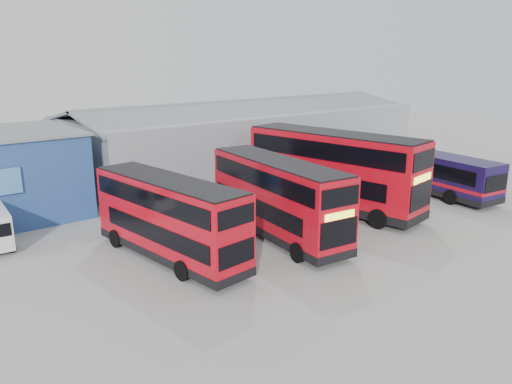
# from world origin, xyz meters

# --- Properties ---
(ground_plane) EXTENTS (120.00, 120.00, 0.00)m
(ground_plane) POSITION_xyz_m (0.00, 0.00, 0.00)
(ground_plane) COLOR gray
(ground_plane) RESTS_ON ground
(maintenance_shed) EXTENTS (30.50, 12.00, 5.89)m
(maintenance_shed) POSITION_xyz_m (8.00, 20.00, 2.60)
(maintenance_shed) COLOR #8D939A
(maintenance_shed) RESTS_ON ground
(double_decker_left) EXTENTS (3.28, 9.52, 3.95)m
(double_decker_left) POSITION_xyz_m (-7.68, 5.64, 1.97)
(double_decker_left) COLOR red
(double_decker_left) RESTS_ON ground
(double_decker_centre) EXTENTS (3.58, 10.13, 4.20)m
(double_decker_centre) POSITION_xyz_m (-1.68, 4.78, 2.09)
(double_decker_centre) COLOR red
(double_decker_centre) RESTS_ON ground
(double_decker_right) EXTENTS (4.51, 11.90, 4.92)m
(double_decker_right) POSITION_xyz_m (4.30, 6.37, 2.45)
(double_decker_right) COLOR red
(double_decker_right) RESTS_ON ground
(single_decker_blue) EXTENTS (3.84, 10.80, 2.87)m
(single_decker_blue) POSITION_xyz_m (12.72, 5.04, 1.43)
(single_decker_blue) COLOR #110C37
(single_decker_blue) RESTS_ON ground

